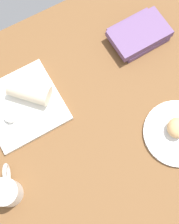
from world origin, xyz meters
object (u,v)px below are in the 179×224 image
object	(u,v)px
round_plate	(177,133)
coffee_mug	(7,191)
scone_pastry	(177,128)
breakfast_wrap	(29,91)
book_stack	(139,34)
square_plate	(23,105)
sauce_cup	(11,116)

from	to	relation	value
round_plate	coffee_mug	distance (cm)	57.82
round_plate	scone_pastry	distance (cm)	3.62
breakfast_wrap	book_stack	size ratio (longest dim) A/B	0.66
scone_pastry	breakfast_wrap	xyz separation A→B (cm)	(-36.03, 34.87, 0.98)
book_stack	scone_pastry	bearing A→B (deg)	-103.31
scone_pastry	coffee_mug	bearing A→B (deg)	171.09
square_plate	sauce_cup	distance (cm)	6.03
book_stack	coffee_mug	size ratio (longest dim) A/B	1.68
scone_pastry	square_plate	xyz separation A→B (cm)	(-40.18, 32.98, -3.25)
sauce_cup	breakfast_wrap	distance (cm)	10.52
square_plate	breakfast_wrap	world-z (taller)	breakfast_wrap
scone_pastry	breakfast_wrap	world-z (taller)	breakfast_wrap
round_plate	coffee_mug	size ratio (longest dim) A/B	1.81
sauce_cup	book_stack	bearing A→B (deg)	5.98
scone_pastry	sauce_cup	distance (cm)	54.74
round_plate	sauce_cup	distance (cm)	55.81
square_plate	breakfast_wrap	size ratio (longest dim) A/B	1.82
round_plate	breakfast_wrap	size ratio (longest dim) A/B	1.64
square_plate	book_stack	distance (cm)	48.90
round_plate	scone_pastry	world-z (taller)	scone_pastry
book_stack	sauce_cup	bearing A→B (deg)	-174.02
round_plate	coffee_mug	xyz separation A→B (cm)	(-56.78, 10.19, 3.92)
sauce_cup	coffee_mug	bearing A→B (deg)	-116.95
round_plate	breakfast_wrap	world-z (taller)	breakfast_wrap
breakfast_wrap	coffee_mug	xyz separation A→B (cm)	(-20.40, -26.02, -0.42)
square_plate	sauce_cup	size ratio (longest dim) A/B	5.69
sauce_cup	book_stack	distance (cm)	54.24
coffee_mug	book_stack	bearing A→B (deg)	22.86
round_plate	sauce_cup	world-z (taller)	sauce_cup
breakfast_wrap	scone_pastry	bearing A→B (deg)	-86.95
sauce_cup	round_plate	bearing A→B (deg)	-34.94
breakfast_wrap	book_stack	xyz separation A→B (cm)	(44.61, 1.39, -2.45)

